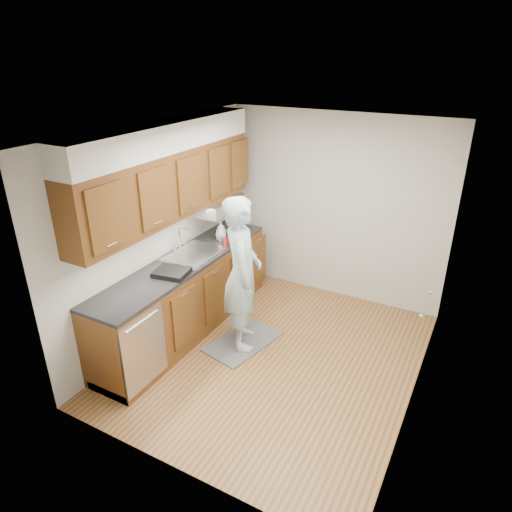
{
  "coord_description": "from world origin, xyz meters",
  "views": [
    {
      "loc": [
        1.83,
        -3.83,
        3.21
      ],
      "look_at": [
        -0.38,
        0.25,
        1.08
      ],
      "focal_mm": 32.0,
      "sensor_mm": 36.0,
      "label": 1
    }
  ],
  "objects_px": {
    "soap_bottle_b": "(221,232)",
    "soap_bottle_c": "(221,232)",
    "soda_can": "(226,242)",
    "steel_can": "(221,240)",
    "soap_bottle_a": "(221,231)",
    "dish_rack": "(172,272)",
    "person": "(242,264)"
  },
  "relations": [
    {
      "from": "soap_bottle_b",
      "to": "soap_bottle_c",
      "type": "relative_size",
      "value": 1.15
    },
    {
      "from": "soda_can",
      "to": "steel_can",
      "type": "bearing_deg",
      "value": 154.01
    },
    {
      "from": "soap_bottle_a",
      "to": "soap_bottle_b",
      "type": "height_order",
      "value": "soap_bottle_a"
    },
    {
      "from": "steel_can",
      "to": "dish_rack",
      "type": "xyz_separation_m",
      "value": [
        -0.0,
        -0.99,
        -0.02
      ]
    },
    {
      "from": "person",
      "to": "soap_bottle_a",
      "type": "height_order",
      "value": "person"
    },
    {
      "from": "soap_bottle_b",
      "to": "dish_rack",
      "type": "relative_size",
      "value": 0.55
    },
    {
      "from": "soap_bottle_c",
      "to": "soda_can",
      "type": "relative_size",
      "value": 1.48
    },
    {
      "from": "person",
      "to": "soap_bottle_c",
      "type": "height_order",
      "value": "person"
    },
    {
      "from": "soap_bottle_a",
      "to": "soda_can",
      "type": "relative_size",
      "value": 2.32
    },
    {
      "from": "person",
      "to": "soap_bottle_b",
      "type": "distance_m",
      "value": 1.0
    },
    {
      "from": "dish_rack",
      "to": "steel_can",
      "type": "bearing_deg",
      "value": 79.93
    },
    {
      "from": "dish_rack",
      "to": "soap_bottle_a",
      "type": "bearing_deg",
      "value": 82.62
    },
    {
      "from": "soda_can",
      "to": "steel_can",
      "type": "distance_m",
      "value": 0.12
    },
    {
      "from": "steel_can",
      "to": "soap_bottle_b",
      "type": "bearing_deg",
      "value": 120.56
    },
    {
      "from": "soda_can",
      "to": "dish_rack",
      "type": "distance_m",
      "value": 0.95
    },
    {
      "from": "soda_can",
      "to": "dish_rack",
      "type": "bearing_deg",
      "value": -96.69
    },
    {
      "from": "person",
      "to": "dish_rack",
      "type": "xyz_separation_m",
      "value": [
        -0.64,
        -0.43,
        -0.07
      ]
    },
    {
      "from": "soap_bottle_c",
      "to": "soda_can",
      "type": "distance_m",
      "value": 0.28
    },
    {
      "from": "person",
      "to": "soap_bottle_a",
      "type": "xyz_separation_m",
      "value": [
        -0.69,
        0.66,
        0.04
      ]
    },
    {
      "from": "soap_bottle_b",
      "to": "steel_can",
      "type": "relative_size",
      "value": 1.85
    },
    {
      "from": "steel_can",
      "to": "person",
      "type": "bearing_deg",
      "value": -41.69
    },
    {
      "from": "soap_bottle_c",
      "to": "dish_rack",
      "type": "height_order",
      "value": "soap_bottle_c"
    },
    {
      "from": "soap_bottle_a",
      "to": "soap_bottle_c",
      "type": "distance_m",
      "value": 0.08
    },
    {
      "from": "person",
      "to": "soda_can",
      "type": "distance_m",
      "value": 0.74
    },
    {
      "from": "soap_bottle_a",
      "to": "soap_bottle_c",
      "type": "xyz_separation_m",
      "value": [
        -0.04,
        0.05,
        -0.05
      ]
    },
    {
      "from": "soap_bottle_b",
      "to": "steel_can",
      "type": "height_order",
      "value": "soap_bottle_b"
    },
    {
      "from": "soap_bottle_a",
      "to": "soap_bottle_b",
      "type": "xyz_separation_m",
      "value": [
        -0.03,
        0.04,
        -0.04
      ]
    },
    {
      "from": "soap_bottle_b",
      "to": "dish_rack",
      "type": "distance_m",
      "value": 1.13
    },
    {
      "from": "soap_bottle_b",
      "to": "soap_bottle_c",
      "type": "height_order",
      "value": "soap_bottle_b"
    },
    {
      "from": "soap_bottle_a",
      "to": "soap_bottle_c",
      "type": "relative_size",
      "value": 1.57
    },
    {
      "from": "soap_bottle_b",
      "to": "soap_bottle_c",
      "type": "xyz_separation_m",
      "value": [
        -0.01,
        0.01,
        -0.01
      ]
    },
    {
      "from": "person",
      "to": "soda_can",
      "type": "height_order",
      "value": "person"
    }
  ]
}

